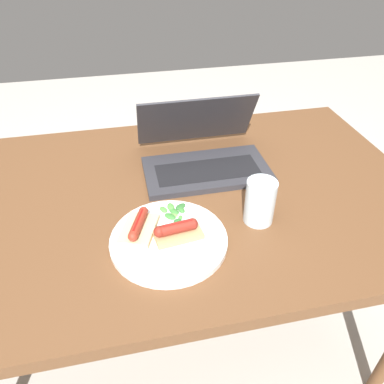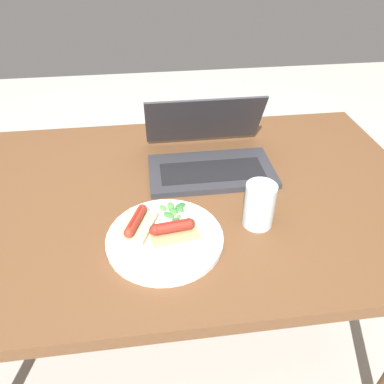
% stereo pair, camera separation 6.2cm
% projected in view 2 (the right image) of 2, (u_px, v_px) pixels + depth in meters
% --- Properties ---
extents(ground_plane, '(6.00, 6.00, 0.00)m').
position_uv_depth(ground_plane, '(175.00, 335.00, 1.49)').
color(ground_plane, '#B7B2A8').
extents(desk, '(1.46, 0.87, 0.71)m').
position_uv_depth(desk, '(169.00, 207.00, 1.09)').
color(desk, brown).
rests_on(desk, ground_plane).
extents(laptop, '(0.37, 0.30, 0.19)m').
position_uv_depth(laptop, '(209.00, 156.00, 1.14)').
color(laptop, '#2D2D33').
rests_on(laptop, desk).
extents(plate, '(0.28, 0.28, 0.02)m').
position_uv_depth(plate, '(165.00, 238.00, 0.89)').
color(plate, white).
rests_on(plate, desk).
extents(sausage_toast_left, '(0.12, 0.08, 0.04)m').
position_uv_depth(sausage_toast_left, '(172.00, 230.00, 0.89)').
color(sausage_toast_left, tan).
rests_on(sausage_toast_left, plate).
extents(sausage_toast_middle, '(0.11, 0.13, 0.04)m').
position_uv_depth(sausage_toast_middle, '(136.00, 224.00, 0.91)').
color(sausage_toast_middle, '#D6B784').
rests_on(sausage_toast_middle, plate).
extents(salad_pile, '(0.08, 0.08, 0.01)m').
position_uv_depth(salad_pile, '(173.00, 210.00, 0.96)').
color(salad_pile, '#387A33').
rests_on(salad_pile, plate).
extents(drinking_glass, '(0.08, 0.08, 0.12)m').
position_uv_depth(drinking_glass, '(259.00, 205.00, 0.92)').
color(drinking_glass, silver).
rests_on(drinking_glass, desk).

